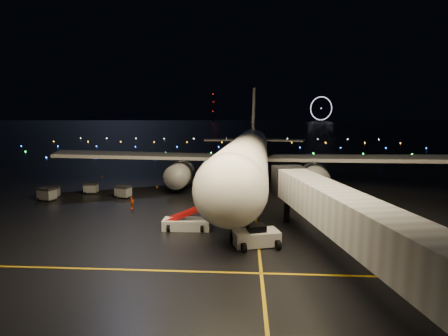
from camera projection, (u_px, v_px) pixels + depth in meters
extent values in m
plane|color=black|center=(234.00, 129.00, 333.93)|extent=(2000.00, 2000.00, 0.00)
cube|color=gold|center=(254.00, 198.00, 51.85)|extent=(0.25, 80.00, 0.02)
cube|color=gold|center=(50.00, 268.00, 28.19)|extent=(60.00, 0.25, 0.02)
cube|color=silver|center=(256.00, 235.00, 32.94)|extent=(4.72, 3.33, 2.03)
imported|color=#FD4A08|center=(132.00, 203.00, 46.08)|extent=(0.95, 0.95, 1.62)
cone|color=#EF6306|center=(220.00, 191.00, 56.22)|extent=(0.49, 0.49, 0.49)
cone|color=#EF6306|center=(209.00, 183.00, 62.68)|extent=(0.58, 0.58, 0.53)
cone|color=#EF6306|center=(157.00, 186.00, 59.59)|extent=(0.51, 0.51, 0.44)
cone|color=#EF6306|center=(102.00, 176.00, 70.05)|extent=(0.54, 0.54, 0.47)
cylinder|color=black|center=(213.00, 107.00, 767.19)|extent=(1.80, 1.80, 64.00)
cube|color=gray|center=(123.00, 192.00, 52.29)|extent=(2.47, 2.07, 1.80)
cube|color=gray|center=(91.00, 188.00, 55.24)|extent=(2.04, 1.50, 1.66)
cube|color=gray|center=(52.00, 192.00, 52.66)|extent=(2.15, 1.73, 1.61)
cube|color=gray|center=(47.00, 194.00, 50.57)|extent=(2.55, 2.09, 1.88)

